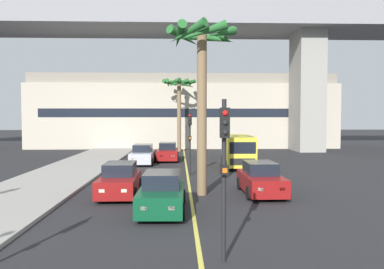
# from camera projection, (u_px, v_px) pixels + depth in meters

# --- Properties ---
(sidewalk_left) EXTENTS (4.80, 80.00, 0.15)m
(sidewalk_left) POSITION_uv_depth(u_px,v_px,m) (21.00, 195.00, 17.99)
(sidewalk_left) COLOR #9E9991
(sidewalk_left) RESTS_ON ground
(lane_stripe_center) EXTENTS (0.14, 56.00, 0.01)m
(lane_stripe_center) POSITION_uv_depth(u_px,v_px,m) (187.00, 171.00, 26.25)
(lane_stripe_center) COLOR #DBCC4C
(lane_stripe_center) RESTS_ON ground
(bridge_overpass) EXTENTS (79.08, 8.00, 17.24)m
(bridge_overpass) POSITION_uv_depth(u_px,v_px,m) (195.00, 25.00, 41.43)
(bridge_overpass) COLOR gray
(bridge_overpass) RESTS_ON ground
(pier_building_backdrop) EXTENTS (37.16, 8.04, 8.90)m
(pier_building_backdrop) POSITION_uv_depth(u_px,v_px,m) (183.00, 112.00, 48.35)
(pier_building_backdrop) COLOR #BCB29E
(pier_building_backdrop) RESTS_ON ground
(car_queue_front) EXTENTS (1.85, 4.11, 1.56)m
(car_queue_front) POSITION_uv_depth(u_px,v_px,m) (168.00, 152.00, 32.77)
(car_queue_front) COLOR maroon
(car_queue_front) RESTS_ON ground
(car_queue_second) EXTENTS (1.87, 4.12, 1.56)m
(car_queue_second) POSITION_uv_depth(u_px,v_px,m) (120.00, 181.00, 18.17)
(car_queue_second) COLOR maroon
(car_queue_second) RESTS_ON ground
(car_queue_third) EXTENTS (1.90, 4.14, 1.56)m
(car_queue_third) POSITION_uv_depth(u_px,v_px,m) (143.00, 155.00, 30.42)
(car_queue_third) COLOR #B7BABF
(car_queue_third) RESTS_ON ground
(car_queue_fourth) EXTENTS (1.87, 4.12, 1.56)m
(car_queue_fourth) POSITION_uv_depth(u_px,v_px,m) (261.00, 179.00, 18.52)
(car_queue_fourth) COLOR maroon
(car_queue_fourth) RESTS_ON ground
(car_queue_fifth) EXTENTS (1.91, 4.14, 1.56)m
(car_queue_fifth) POSITION_uv_depth(u_px,v_px,m) (162.00, 194.00, 15.09)
(car_queue_fifth) COLOR #0C4728
(car_queue_fifth) RESTS_ON ground
(delivery_van) EXTENTS (2.28, 5.30, 2.36)m
(delivery_van) POSITION_uv_depth(u_px,v_px,m) (238.00, 150.00, 28.32)
(delivery_van) COLOR yellow
(delivery_van) RESTS_ON ground
(traffic_light_median_near) EXTENTS (0.24, 0.37, 4.20)m
(traffic_light_median_near) POSITION_uv_depth(u_px,v_px,m) (224.00, 158.00, 9.71)
(traffic_light_median_near) COLOR black
(traffic_light_median_near) RESTS_ON ground
(traffic_light_median_far) EXTENTS (0.24, 0.37, 4.20)m
(traffic_light_median_far) POSITION_uv_depth(u_px,v_px,m) (190.00, 133.00, 24.45)
(traffic_light_median_far) COLOR black
(traffic_light_median_far) RESTS_ON ground
(palm_tree_near_median) EXTENTS (3.72, 3.72, 7.94)m
(palm_tree_near_median) POSITION_uv_depth(u_px,v_px,m) (179.00, 92.00, 41.38)
(palm_tree_near_median) COLOR brown
(palm_tree_near_median) RESTS_ON ground
(palm_tree_mid_median) EXTENTS (3.43, 3.41, 8.18)m
(palm_tree_mid_median) POSITION_uv_depth(u_px,v_px,m) (202.00, 61.00, 18.09)
(palm_tree_mid_median) COLOR brown
(palm_tree_mid_median) RESTS_ON ground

